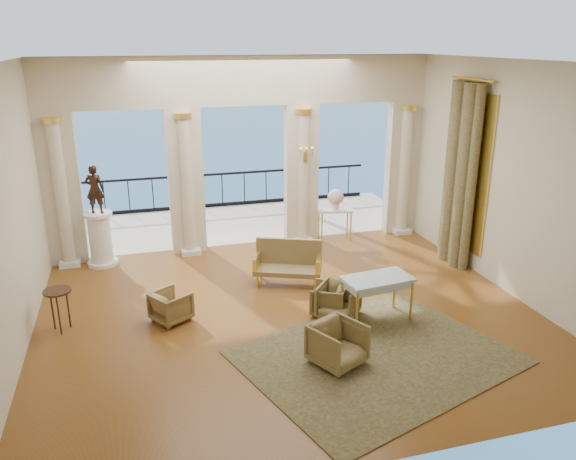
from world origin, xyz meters
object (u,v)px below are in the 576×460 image
object	(u,v)px
console_table	(335,215)
side_table	(58,296)
armchair_b	(339,299)
game_table	(378,282)
armchair_c	(329,298)
settee	(288,262)
pedestal	(100,240)
armchair_d	(171,305)
armchair_a	(338,343)
statue	(95,189)

from	to	relation	value
console_table	side_table	xyz separation A→B (m)	(-6.20, -3.02, -0.02)
armchair_b	game_table	size ratio (longest dim) A/B	0.55
armchair_c	console_table	size ratio (longest dim) A/B	0.69
settee	pedestal	size ratio (longest dim) A/B	1.22
game_table	side_table	size ratio (longest dim) A/B	1.68
armchair_c	console_table	bearing A→B (deg)	-171.96
armchair_d	console_table	size ratio (longest dim) A/B	0.68
armchair_a	armchair_b	distance (m)	1.59
pedestal	console_table	world-z (taller)	pedestal
settee	game_table	world-z (taller)	settee
armchair_b	console_table	distance (m)	4.12
armchair_b	armchair_d	distance (m)	3.04
statue	console_table	distance (m)	5.70
statue	console_table	xyz separation A→B (m)	(5.59, 0.05, -1.08)
armchair_b	side_table	distance (m)	4.92
armchair_b	armchair_c	distance (m)	0.23
armchair_a	game_table	world-z (taller)	game_table
statue	game_table	bearing A→B (deg)	152.45
pedestal	settee	bearing A→B (deg)	-28.95
armchair_b	console_table	world-z (taller)	console_table
armchair_c	console_table	xyz separation A→B (m)	(1.49, 3.68, 0.36)
settee	pedestal	bearing A→B (deg)	173.59
pedestal	console_table	bearing A→B (deg)	0.51
side_table	statue	bearing A→B (deg)	78.47
armchair_b	settee	size ratio (longest dim) A/B	0.47
statue	side_table	xyz separation A→B (m)	(-0.61, -2.97, -1.11)
pedestal	statue	distance (m)	1.17
armchair_a	settee	bearing A→B (deg)	61.15
console_table	side_table	size ratio (longest dim) A/B	1.19
armchair_a	armchair_c	xyz separation A→B (m)	(0.45, 1.67, -0.06)
statue	console_table	world-z (taller)	statue
armchair_d	game_table	world-z (taller)	game_table
game_table	statue	world-z (taller)	statue
armchair_a	armchair_c	bearing A→B (deg)	47.94
armchair_c	armchair_a	bearing A→B (deg)	14.89
settee	side_table	world-z (taller)	settee
armchair_c	settee	size ratio (longest dim) A/B	0.42
armchair_d	settee	distance (m)	2.70
settee	armchair_b	bearing A→B (deg)	-52.42
game_table	console_table	world-z (taller)	game_table
armchair_a	armchair_d	size ratio (longest dim) A/B	1.22
armchair_c	side_table	size ratio (longest dim) A/B	0.82
pedestal	statue	size ratio (longest dim) A/B	1.14
armchair_c	pedestal	world-z (taller)	pedestal
settee	console_table	size ratio (longest dim) A/B	1.64
console_table	game_table	bearing A→B (deg)	-89.35
pedestal	side_table	world-z (taller)	pedestal
console_table	armchair_a	bearing A→B (deg)	-99.07
armchair_d	game_table	bearing A→B (deg)	-137.89
armchair_a	side_table	xyz separation A→B (m)	(-4.26, 2.33, 0.28)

